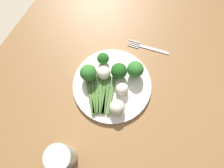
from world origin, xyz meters
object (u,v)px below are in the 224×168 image
object	(u,v)px
asparagus_bundle	(101,94)
broccoli_outer_edge	(135,69)
cauliflower_near_fork	(122,89)
dining_table	(113,92)
broccoli_right	(119,71)
water_glass	(62,157)
cauliflower_left	(104,73)
plate	(112,85)
broccoli_near_center	(88,73)
broccoli_back_right	(103,59)
cauliflower_back	(117,107)
fork	(147,48)

from	to	relation	value
asparagus_bundle	broccoli_outer_edge	xyz separation A→B (m)	(0.13, -0.07, 0.04)
asparagus_bundle	cauliflower_near_fork	size ratio (longest dim) A/B	3.56
dining_table	broccoli_right	size ratio (longest dim) A/B	18.25
water_glass	cauliflower_left	bearing A→B (deg)	3.80
plate	broccoli_near_center	size ratio (longest dim) A/B	3.94
asparagus_bundle	broccoli_outer_edge	distance (m)	0.15
broccoli_back_right	cauliflower_near_fork	world-z (taller)	broccoli_back_right
asparagus_bundle	cauliflower_back	distance (m)	0.08
broccoli_right	broccoli_outer_edge	distance (m)	0.06
asparagus_bundle	broccoli_near_center	size ratio (longest dim) A/B	2.23
cauliflower_left	water_glass	world-z (taller)	water_glass
broccoli_right	cauliflower_back	distance (m)	0.13
broccoli_back_right	cauliflower_left	xyz separation A→B (m)	(-0.05, -0.03, -0.01)
broccoli_near_center	water_glass	world-z (taller)	water_glass
water_glass	broccoli_back_right	bearing A→B (deg)	7.48
dining_table	fork	size ratio (longest dim) A/B	7.78
fork	water_glass	distance (m)	0.51
dining_table	broccoli_near_center	bearing A→B (deg)	104.12
dining_table	plate	size ratio (longest dim) A/B	4.48
broccoli_outer_edge	plate	bearing A→B (deg)	143.83
asparagus_bundle	broccoli_right	distance (m)	0.11
broccoli_back_right	fork	xyz separation A→B (m)	(0.14, -0.12, -0.04)
broccoli_right	water_glass	world-z (taller)	water_glass
dining_table	asparagus_bundle	world-z (taller)	asparagus_bundle
fork	water_glass	bearing A→B (deg)	71.85
broccoli_back_right	water_glass	distance (m)	0.36
broccoli_outer_edge	cauliflower_back	bearing A→B (deg)	-179.16
broccoli_back_right	broccoli_outer_edge	world-z (taller)	broccoli_outer_edge
broccoli_back_right	cauliflower_left	size ratio (longest dim) A/B	1.06
broccoli_near_center	fork	xyz separation A→B (m)	(0.22, -0.14, -0.05)
broccoli_back_right	broccoli_outer_edge	distance (m)	0.12
broccoli_near_center	cauliflower_near_fork	world-z (taller)	broccoli_near_center
broccoli_back_right	fork	world-z (taller)	broccoli_back_right
broccoli_near_center	cauliflower_back	size ratio (longest dim) A/B	1.35
asparagus_bundle	broccoli_back_right	distance (m)	0.13
broccoli_back_right	cauliflower_back	size ratio (longest dim) A/B	0.98
dining_table	water_glass	distance (m)	0.35
broccoli_outer_edge	broccoli_right	bearing A→B (deg)	122.85
broccoli_back_right	water_glass	bearing A→B (deg)	-172.52
cauliflower_back	broccoli_near_center	bearing A→B (deg)	66.71
asparagus_bundle	broccoli_back_right	size ratio (longest dim) A/B	3.07
fork	water_glass	size ratio (longest dim) A/B	1.29
broccoli_outer_edge	cauliflower_left	bearing A→B (deg)	119.93
broccoli_back_right	fork	size ratio (longest dim) A/B	0.32
dining_table	water_glass	bearing A→B (deg)	175.78
broccoli_near_center	cauliflower_left	distance (m)	0.06
broccoli_near_center	water_glass	xyz separation A→B (m)	(-0.28, -0.06, 0.01)
broccoli_right	fork	world-z (taller)	broccoli_right
broccoli_right	cauliflower_left	world-z (taller)	broccoli_right
plate	cauliflower_left	world-z (taller)	cauliflower_left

